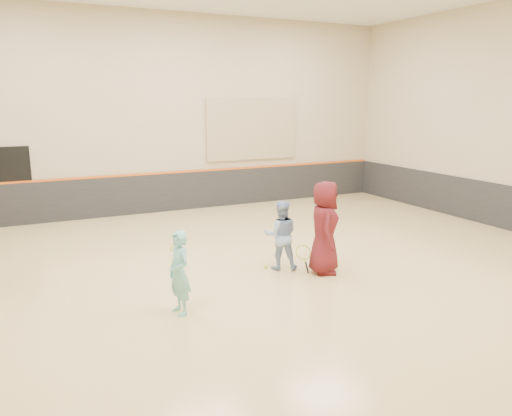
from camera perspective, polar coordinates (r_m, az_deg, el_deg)
name	(u,v)px	position (r m, az deg, el deg)	size (l,w,h in m)	color
room	(252,229)	(10.35, -0.41, -2.39)	(15.04, 12.04, 6.22)	tan
wainscot_back	(171,192)	(15.87, -9.66, 1.81)	(14.90, 0.04, 1.20)	#232326
wainscot_right	(501,206)	(15.10, 26.17, 0.18)	(0.04, 11.90, 1.20)	#232326
accent_stripe	(171,173)	(15.77, -9.73, 4.02)	(14.90, 0.03, 0.06)	#D85914
acoustic_panel	(252,129)	(16.61, -0.45, 9.04)	(3.20, 0.08, 2.00)	tan
doorway	(11,187)	(15.22, -26.24, 2.18)	(1.10, 0.05, 2.20)	black
girl	(179,273)	(8.20, -8.76, -7.34)	(0.51, 0.33, 1.39)	#75CCC8
instructor	(281,235)	(10.23, 2.85, -3.11)	(0.70, 0.55, 1.44)	#8BA7D8
young_man	(324,228)	(10.04, 7.83, -2.22)	(0.92, 0.60, 1.87)	#58141A
held_racket	(303,252)	(10.14, 5.42, -5.06)	(0.43, 0.43, 0.63)	yellow
spare_racket	(177,247)	(11.88, -9.06, -4.41)	(0.72, 0.72, 0.11)	#AAC02A
ball_under_racket	(266,267)	(10.42, 1.12, -6.77)	(0.07, 0.07, 0.07)	#BACC2F
ball_in_hand	(336,220)	(9.85, 9.13, -1.35)	(0.07, 0.07, 0.07)	#CDE535
ball_beside_spare	(173,259)	(11.05, -9.47, -5.81)	(0.07, 0.07, 0.07)	#CDEE37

